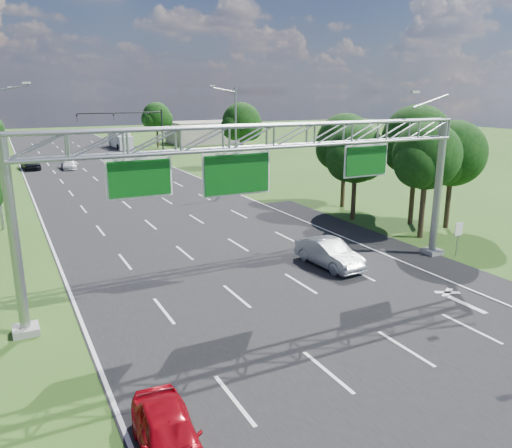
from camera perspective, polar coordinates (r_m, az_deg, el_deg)
ground at (r=41.34m, az=-10.87°, el=1.31°), size 220.00×220.00×0.00m
road at (r=41.34m, az=-10.87°, el=1.31°), size 18.00×180.00×0.02m
road_flare at (r=32.54m, az=15.33°, el=-2.65°), size 3.00×30.00×0.02m
sign_gantry at (r=23.77m, az=1.79°, el=8.56°), size 23.50×1.00×9.56m
regulatory_sign at (r=31.68m, az=22.14°, el=-0.87°), size 0.60×0.08×2.10m
traffic_signal at (r=76.10m, az=-13.29°, el=11.22°), size 12.21×0.24×7.00m
streetlight_r_mid at (r=53.73m, az=-2.52°, el=10.67°), size 2.97×0.22×10.16m
tree_cluster_right at (r=38.28m, az=15.78°, el=8.04°), size 9.91×14.60×8.68m
tree_verge_rd at (r=63.01m, az=-1.63°, el=11.35°), size 5.76×4.80×8.28m
tree_verge_re at (r=90.39m, az=-11.25°, el=11.87°), size 5.76×4.80×7.84m
building_right at (r=97.52m, az=-6.14°, el=10.38°), size 12.00×9.00×4.00m
red_coupe at (r=14.57m, az=-9.96°, el=-22.66°), size 1.91×4.09×1.35m
silver_sedan at (r=28.24m, az=8.36°, el=-3.34°), size 1.92×4.67×1.51m
car_queue_a at (r=68.07m, az=-20.63°, el=6.41°), size 1.78×4.13×1.19m
car_queue_b at (r=63.75m, az=-13.48°, el=6.44°), size 2.01×4.33×1.20m
car_queue_c at (r=69.62m, az=-24.40°, el=6.38°), size 2.38×4.89×1.61m
car_queue_d at (r=62.48m, az=-11.18°, el=6.48°), size 1.73×4.27×1.38m
box_truck at (r=91.32m, az=-15.24°, el=9.36°), size 2.66×8.52×3.20m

